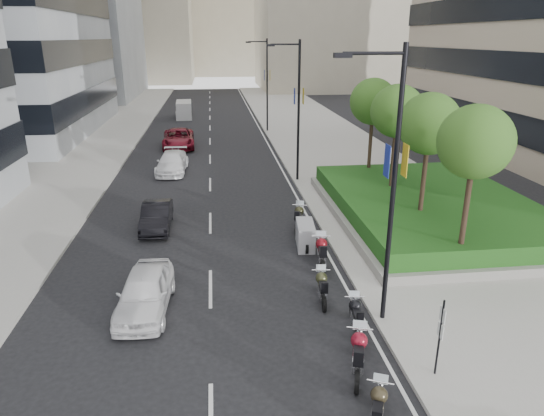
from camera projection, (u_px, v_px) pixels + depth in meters
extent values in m
plane|color=black|center=(259.00, 348.00, 15.07)|extent=(160.00, 160.00, 0.00)
cube|color=#9E9B93|center=(326.00, 142.00, 44.14)|extent=(10.00, 100.00, 0.15)
cube|color=#9E9B93|center=(87.00, 148.00, 41.75)|extent=(8.00, 100.00, 0.15)
cube|color=silver|center=(268.00, 144.00, 43.56)|extent=(0.12, 100.00, 0.01)
cube|color=silver|center=(210.00, 146.00, 42.97)|extent=(0.12, 100.00, 0.01)
cube|color=gray|center=(430.00, 214.00, 25.45)|extent=(10.00, 14.00, 0.40)
cube|color=#1C4B15|center=(431.00, 203.00, 25.25)|extent=(9.40, 13.40, 0.80)
cylinder|color=#332319|center=(465.00, 215.00, 18.93)|extent=(0.22, 0.22, 4.00)
sphere|color=#2A5C1C|center=(475.00, 142.00, 17.96)|extent=(2.80, 2.80, 2.80)
cylinder|color=#332319|center=(423.00, 186.00, 22.67)|extent=(0.22, 0.22, 4.00)
sphere|color=#2A5C1C|center=(430.00, 124.00, 21.70)|extent=(2.80, 2.80, 2.80)
cylinder|color=#332319|center=(393.00, 165.00, 26.41)|extent=(0.22, 0.22, 4.00)
sphere|color=#2A5C1C|center=(397.00, 111.00, 25.45)|extent=(2.80, 2.80, 2.80)
cylinder|color=#332319|center=(370.00, 149.00, 30.16)|extent=(0.22, 0.22, 4.00)
sphere|color=#2A5C1C|center=(373.00, 101.00, 29.19)|extent=(2.80, 2.80, 2.80)
cylinder|color=black|center=(393.00, 195.00, 14.99)|extent=(0.16, 0.16, 9.00)
cylinder|color=black|center=(374.00, 53.00, 13.49)|extent=(1.80, 0.10, 0.10)
cube|color=black|center=(343.00, 55.00, 13.40)|extent=(0.50, 0.22, 0.14)
cube|color=gold|center=(405.00, 160.00, 14.66)|extent=(0.02, 0.45, 1.00)
cube|color=navy|center=(387.00, 161.00, 14.59)|extent=(0.02, 0.45, 1.00)
cylinder|color=black|center=(299.00, 114.00, 30.90)|extent=(0.16, 0.16, 9.00)
cylinder|color=black|center=(285.00, 44.00, 29.39)|extent=(1.80, 0.10, 0.10)
cube|color=black|center=(270.00, 45.00, 29.31)|extent=(0.50, 0.22, 0.14)
cube|color=gold|center=(303.00, 96.00, 30.56)|extent=(0.02, 0.45, 1.00)
cube|color=navy|center=(294.00, 96.00, 30.50)|extent=(0.02, 0.45, 1.00)
cylinder|color=black|center=(267.00, 87.00, 47.74)|extent=(0.16, 0.16, 9.00)
cylinder|color=black|center=(258.00, 42.00, 46.24)|extent=(1.80, 0.10, 0.10)
cube|color=black|center=(248.00, 42.00, 46.15)|extent=(0.50, 0.22, 0.14)
cube|color=gold|center=(270.00, 75.00, 47.41)|extent=(0.02, 0.45, 1.00)
cube|color=navy|center=(264.00, 75.00, 47.34)|extent=(0.02, 0.45, 1.00)
cylinder|color=black|center=(439.00, 340.00, 13.33)|extent=(0.06, 0.06, 2.50)
cube|color=silver|center=(443.00, 315.00, 13.06)|extent=(0.02, 0.32, 0.42)
cube|color=silver|center=(440.00, 331.00, 13.23)|extent=(0.02, 0.32, 0.42)
cylinder|color=black|center=(379.00, 399.00, 12.55)|extent=(0.32, 0.56, 0.56)
cube|color=silver|center=(377.00, 415.00, 11.80)|extent=(0.55, 0.82, 0.38)
sphere|color=#332C1C|center=(379.00, 395.00, 11.95)|extent=(0.44, 0.44, 0.44)
cube|color=black|center=(377.00, 413.00, 11.45)|extent=(0.50, 0.73, 0.15)
cylinder|color=silver|center=(381.00, 382.00, 12.11)|extent=(0.64, 0.30, 0.05)
cylinder|color=black|center=(357.00, 382.00, 13.09)|extent=(0.31, 0.64, 0.64)
cylinder|color=black|center=(358.00, 346.00, 14.61)|extent=(0.31, 0.64, 0.64)
cube|color=silver|center=(358.00, 359.00, 13.75)|extent=(0.56, 0.93, 0.43)
sphere|color=maroon|center=(359.00, 341.00, 13.93)|extent=(0.49, 0.49, 0.49)
cube|color=black|center=(358.00, 356.00, 13.35)|extent=(0.51, 0.82, 0.16)
cylinder|color=silver|center=(360.00, 328.00, 14.11)|extent=(0.74, 0.28, 0.05)
cylinder|color=black|center=(359.00, 335.00, 15.22)|extent=(0.17, 0.56, 0.55)
cylinder|color=black|center=(352.00, 311.00, 16.56)|extent=(0.17, 0.56, 0.55)
cube|color=silver|center=(356.00, 319.00, 15.80)|extent=(0.36, 0.78, 0.37)
sphere|color=black|center=(355.00, 306.00, 15.96)|extent=(0.43, 0.43, 0.43)
cube|color=black|center=(358.00, 316.00, 15.45)|extent=(0.33, 0.69, 0.14)
cylinder|color=silver|center=(354.00, 297.00, 16.12)|extent=(0.66, 0.12, 0.04)
cylinder|color=black|center=(324.00, 304.00, 16.97)|extent=(0.17, 0.58, 0.57)
cylinder|color=black|center=(320.00, 284.00, 18.35)|extent=(0.17, 0.58, 0.57)
cube|color=silver|center=(322.00, 291.00, 17.57)|extent=(0.36, 0.81, 0.39)
sphere|color=#33351D|center=(322.00, 278.00, 17.73)|extent=(0.44, 0.44, 0.44)
cube|color=black|center=(323.00, 287.00, 17.21)|extent=(0.33, 0.71, 0.15)
cylinder|color=silver|center=(321.00, 270.00, 17.90)|extent=(0.68, 0.12, 0.05)
cylinder|color=black|center=(323.00, 269.00, 19.49)|extent=(0.22, 0.66, 0.65)
cylinder|color=black|center=(320.00, 251.00, 21.08)|extent=(0.22, 0.66, 0.65)
cube|color=silver|center=(322.00, 256.00, 20.17)|extent=(0.44, 0.93, 0.44)
sphere|color=maroon|center=(322.00, 244.00, 20.37)|extent=(0.51, 0.51, 0.51)
cube|color=black|center=(323.00, 252.00, 19.76)|extent=(0.41, 0.83, 0.17)
cylinder|color=silver|center=(321.00, 236.00, 20.56)|extent=(0.78, 0.17, 0.05)
cylinder|color=black|center=(307.00, 247.00, 21.56)|extent=(0.16, 0.56, 0.55)
cylinder|color=black|center=(304.00, 235.00, 22.91)|extent=(0.16, 0.56, 0.55)
cube|color=gray|center=(305.00, 235.00, 22.13)|extent=(0.94, 1.94, 1.12)
cylinder|color=black|center=(297.00, 229.00, 23.51)|extent=(0.29, 0.63, 0.62)
cylinder|color=black|center=(300.00, 218.00, 25.01)|extent=(0.29, 0.63, 0.62)
cube|color=silver|center=(298.00, 220.00, 24.16)|extent=(0.53, 0.91, 0.42)
sphere|color=black|center=(299.00, 211.00, 24.34)|extent=(0.48, 0.48, 0.48)
cube|color=black|center=(298.00, 216.00, 23.77)|extent=(0.48, 0.80, 0.16)
cylinder|color=silver|center=(300.00, 205.00, 24.52)|extent=(0.73, 0.25, 0.05)
imported|color=white|center=(145.00, 292.00, 16.92)|extent=(1.94, 4.33, 1.44)
imported|color=black|center=(157.00, 216.00, 24.28)|extent=(1.38, 3.94, 1.30)
imported|color=white|center=(172.00, 162.00, 34.41)|extent=(2.25, 4.95, 1.41)
imported|color=maroon|center=(178.00, 138.00, 42.09)|extent=(2.89, 5.85, 1.59)
cube|color=silver|center=(184.00, 110.00, 57.54)|extent=(1.91, 4.63, 1.92)
cube|color=silver|center=(184.00, 116.00, 56.06)|extent=(1.78, 1.16, 1.01)
cylinder|color=black|center=(177.00, 117.00, 56.13)|extent=(0.23, 0.64, 0.64)
cylinder|color=black|center=(190.00, 117.00, 56.29)|extent=(0.23, 0.64, 0.64)
cylinder|color=black|center=(179.00, 113.00, 59.03)|extent=(0.23, 0.64, 0.64)
cylinder|color=black|center=(191.00, 113.00, 59.20)|extent=(0.23, 0.64, 0.64)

